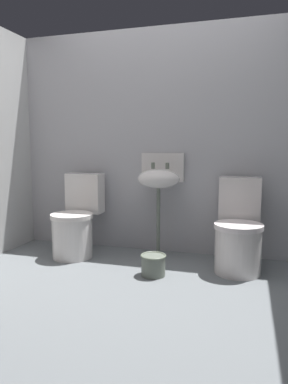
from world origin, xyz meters
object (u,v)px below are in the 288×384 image
at_px(toilet_left, 76,222).
at_px(sink, 159,178).
at_px(toilet_right, 238,233).
at_px(bucket, 153,265).

relative_size(toilet_left, sink, 0.79).
bearing_deg(toilet_right, toilet_left, -0.84).
height_order(toilet_left, bucket, toilet_left).
distance_m(toilet_left, sink, 0.91).
relative_size(sink, bucket, 4.66).
bearing_deg(toilet_left, sink, -166.96).
distance_m(toilet_left, bucket, 0.96).
bearing_deg(toilet_left, toilet_right, 179.51).
bearing_deg(sink, toilet_right, -14.19).
distance_m(toilet_right, sink, 0.88).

